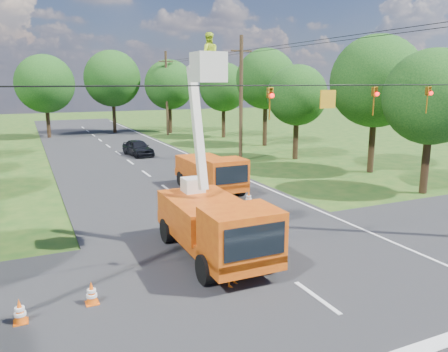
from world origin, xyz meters
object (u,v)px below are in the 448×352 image
traffic_cone_2 (272,217)px  tree_right_d (266,79)px  traffic_cone_3 (249,198)px  traffic_cone_4 (92,293)px  tree_right_c (297,95)px  tree_right_b (376,82)px  second_truck (211,172)px  tree_right_a (432,97)px  tree_far_b (112,79)px  distant_car (138,148)px  ground_worker (233,260)px  traffic_cone_7 (211,176)px  tree_far_c (169,85)px  tree_right_e (224,87)px  pole_right_far (167,93)px  traffic_cone_5 (20,311)px  tree_far_a (45,84)px  pole_right_mid (241,98)px  bucket_truck (215,214)px

traffic_cone_2 → tree_right_d: (12.40, 22.33, 6.32)m
traffic_cone_3 → traffic_cone_4: size_ratio=1.00×
tree_right_c → tree_right_b: bearing=-75.6°
second_truck → tree_right_a: (11.28, -5.45, 4.38)m
tree_right_b → tree_right_d: tree_right_d is taller
tree_right_c → tree_far_b: 27.97m
distant_car → traffic_cone_2: size_ratio=5.92×
ground_worker → traffic_cone_7: (5.20, 14.15, -0.51)m
tree_right_c → tree_far_c: size_ratio=0.85×
tree_right_a → tree_right_b: size_ratio=0.86×
tree_right_e → tree_right_c: bearing=-92.1°
traffic_cone_3 → traffic_cone_7: 5.87m
traffic_cone_2 → traffic_cone_3: size_ratio=1.00×
traffic_cone_2 → pole_right_far: 36.16m
tree_right_e → tree_far_b: (-10.80, 10.00, 1.00)m
ground_worker → traffic_cone_4: bearing=135.8°
traffic_cone_7 → tree_right_e: bearing=63.4°
second_truck → traffic_cone_7: second_truck is taller
tree_far_c → traffic_cone_3: bearing=-100.8°
traffic_cone_2 → tree_far_b: 40.84m
traffic_cone_2 → tree_right_b: 15.79m
tree_right_e → tree_right_d: bearing=-82.9°
ground_worker → traffic_cone_5: bearing=140.9°
tree_far_c → tree_far_a: bearing=176.1°
traffic_cone_4 → tree_right_d: bearing=51.6°
distant_car → traffic_cone_2: distant_car is taller
distant_car → tree_right_d: tree_right_d is taller
distant_car → tree_right_e: bearing=27.3°
traffic_cone_7 → pole_right_far: (5.24, 26.02, 4.75)m
traffic_cone_3 → pole_right_mid: 13.93m
tree_right_b → tree_right_e: size_ratio=1.12×
traffic_cone_4 → tree_right_b: bearing=28.5°
second_truck → traffic_cone_2: second_truck is taller
tree_far_a → tree_far_b: bearing=14.0°
second_truck → traffic_cone_5: bearing=-133.7°
traffic_cone_2 → tree_right_c: size_ratio=0.09×
traffic_cone_5 → tree_far_b: (11.13, 44.80, 6.45)m
traffic_cone_2 → pole_right_mid: size_ratio=0.07×
traffic_cone_7 → bucket_truck: bearing=-112.1°
tree_right_a → tree_far_c: (-4.00, 36.00, 0.50)m
traffic_cone_2 → second_truck: bearing=91.5°
traffic_cone_3 → pole_right_far: size_ratio=0.07×
second_truck → traffic_cone_2: (0.18, -6.78, -0.82)m
traffic_cone_5 → tree_far_a: size_ratio=0.07×
ground_worker → tree_right_b: bearing=0.1°
ground_worker → tree_right_b: (16.93, 12.17, 5.57)m
traffic_cone_2 → tree_far_c: 38.42m
distant_car → tree_right_d: bearing=-4.5°
distant_car → tree_right_e: (12.40, 8.90, 5.09)m
pole_right_mid → tree_right_d: 9.55m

